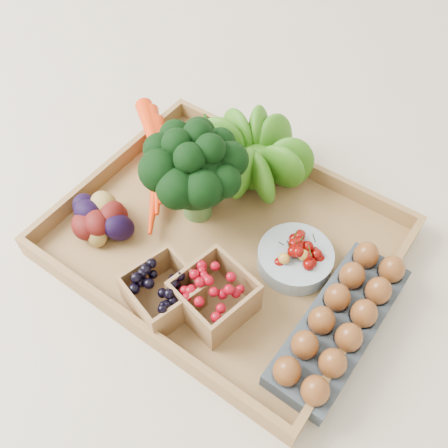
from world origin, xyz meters
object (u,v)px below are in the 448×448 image
Objects in this scene: cherry_bowl at (295,258)px; egg_carton at (339,326)px; tray at (224,242)px; broccoli at (196,187)px.

egg_carton is (0.12, -0.07, -0.00)m from cherry_bowl.
tray is 1.91× the size of egg_carton.
cherry_bowl and egg_carton have the same top height.
broccoli is 0.62× the size of egg_carton.
tray is 0.11m from broccoli.
broccoli is 0.33m from egg_carton.
egg_carton is at bearing -10.85° from broccoli.
egg_carton is at bearing -8.93° from tray.
broccoli is at bearing 163.13° from tray.
cherry_bowl is 0.44× the size of egg_carton.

